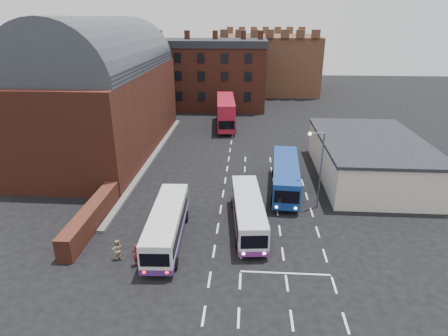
# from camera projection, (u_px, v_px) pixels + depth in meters

# --- Properties ---
(ground) EXTENTS (180.00, 180.00, 0.00)m
(ground) POSITION_uv_depth(u_px,v_px,m) (215.00, 245.00, 28.06)
(ground) COLOR black
(railway_station) EXTENTS (12.00, 28.00, 16.00)m
(railway_station) POSITION_uv_depth(u_px,v_px,m) (103.00, 90.00, 45.58)
(railway_station) COLOR #602B1E
(railway_station) RESTS_ON ground
(forecourt_wall) EXTENTS (1.20, 10.00, 1.80)m
(forecourt_wall) POSITION_uv_depth(u_px,v_px,m) (92.00, 217.00, 30.21)
(forecourt_wall) COLOR #602B1E
(forecourt_wall) RESTS_ON ground
(cream_building) EXTENTS (10.40, 16.40, 4.25)m
(cream_building) POSITION_uv_depth(u_px,v_px,m) (369.00, 158.00, 39.25)
(cream_building) COLOR beige
(cream_building) RESTS_ON ground
(brick_terrace) EXTENTS (22.00, 10.00, 11.00)m
(brick_terrace) POSITION_uv_depth(u_px,v_px,m) (205.00, 78.00, 68.91)
(brick_terrace) COLOR brown
(brick_terrace) RESTS_ON ground
(castle_keep) EXTENTS (22.00, 22.00, 12.00)m
(castle_keep) POSITION_uv_depth(u_px,v_px,m) (266.00, 63.00, 86.47)
(castle_keep) COLOR brown
(castle_keep) RESTS_ON ground
(bus_white_outbound) EXTENTS (2.75, 9.61, 2.60)m
(bus_white_outbound) POSITION_uv_depth(u_px,v_px,m) (167.00, 223.00, 28.03)
(bus_white_outbound) COLOR silver
(bus_white_outbound) RESTS_ON ground
(bus_white_inbound) EXTENTS (3.04, 9.53, 2.55)m
(bus_white_inbound) POSITION_uv_depth(u_px,v_px,m) (248.00, 211.00, 29.89)
(bus_white_inbound) COLOR silver
(bus_white_inbound) RESTS_ON ground
(bus_blue) EXTENTS (3.16, 10.55, 2.84)m
(bus_blue) POSITION_uv_depth(u_px,v_px,m) (286.00, 174.00, 36.33)
(bus_blue) COLOR navy
(bus_blue) RESTS_ON ground
(bus_red_double) EXTENTS (3.53, 11.31, 4.45)m
(bus_red_double) POSITION_uv_depth(u_px,v_px,m) (226.00, 112.00, 57.28)
(bus_red_double) COLOR #B41831
(bus_red_double) RESTS_ON ground
(street_lamp) EXTENTS (1.43, 0.31, 7.03)m
(street_lamp) POSITION_uv_depth(u_px,v_px,m) (318.00, 163.00, 32.03)
(street_lamp) COLOR #50535B
(street_lamp) RESTS_ON ground
(pedestrian_red) EXTENTS (0.62, 0.41, 1.68)m
(pedestrian_red) POSITION_uv_depth(u_px,v_px,m) (137.00, 255.00, 25.47)
(pedestrian_red) COLOR maroon
(pedestrian_red) RESTS_ON ground
(pedestrian_beige) EXTENTS (0.75, 0.59, 1.52)m
(pedestrian_beige) POSITION_uv_depth(u_px,v_px,m) (117.00, 250.00, 26.19)
(pedestrian_beige) COLOR tan
(pedestrian_beige) RESTS_ON ground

